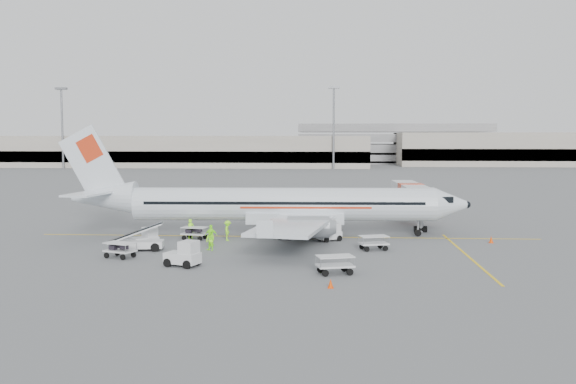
% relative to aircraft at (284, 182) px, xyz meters
% --- Properties ---
extents(ground, '(360.00, 360.00, 0.00)m').
position_rel_aircraft_xyz_m(ground, '(0.23, -0.47, -4.83)').
color(ground, '#56595B').
extents(stripe_lead, '(44.00, 0.20, 0.01)m').
position_rel_aircraft_xyz_m(stripe_lead, '(0.23, -0.47, -4.83)').
color(stripe_lead, yellow).
rests_on(stripe_lead, ground).
extents(stripe_cross, '(0.20, 20.00, 0.01)m').
position_rel_aircraft_xyz_m(stripe_cross, '(14.23, -8.47, -4.83)').
color(stripe_cross, yellow).
rests_on(stripe_cross, ground).
extents(terminal_west, '(110.00, 22.00, 9.00)m').
position_rel_aircraft_xyz_m(terminal_west, '(-39.77, 129.53, -0.33)').
color(terminal_west, gray).
rests_on(terminal_west, ground).
extents(terminal_east, '(90.00, 26.00, 10.00)m').
position_rel_aircraft_xyz_m(terminal_east, '(70.23, 144.53, 0.17)').
color(terminal_east, gray).
rests_on(terminal_east, ground).
extents(parking_garage, '(62.00, 24.00, 14.00)m').
position_rel_aircraft_xyz_m(parking_garage, '(25.23, 159.53, 2.17)').
color(parking_garage, slate).
rests_on(parking_garage, ground).
extents(treeline, '(300.00, 3.00, 6.00)m').
position_rel_aircraft_xyz_m(treeline, '(0.23, 174.53, -1.83)').
color(treeline, black).
rests_on(treeline, ground).
extents(mast_west, '(3.20, 1.20, 22.00)m').
position_rel_aircraft_xyz_m(mast_west, '(-69.77, 117.53, 6.17)').
color(mast_west, slate).
rests_on(mast_west, ground).
extents(mast_center, '(3.20, 1.20, 22.00)m').
position_rel_aircraft_xyz_m(mast_center, '(5.23, 117.53, 6.17)').
color(mast_center, slate).
rests_on(mast_center, ground).
extents(aircraft, '(36.14, 28.88, 9.66)m').
position_rel_aircraft_xyz_m(aircraft, '(0.00, 0.00, 0.00)').
color(aircraft, silver).
rests_on(aircraft, ground).
extents(jet_bridge, '(3.59, 15.77, 4.11)m').
position_rel_aircraft_xyz_m(jet_bridge, '(12.17, 8.66, -2.78)').
color(jet_bridge, silver).
rests_on(jet_bridge, ground).
extents(belt_loader, '(5.29, 2.59, 2.75)m').
position_rel_aircraft_xyz_m(belt_loader, '(-10.84, -7.90, -3.46)').
color(belt_loader, silver).
rests_on(belt_loader, ground).
extents(tug_fore, '(2.24, 2.01, 1.50)m').
position_rel_aircraft_xyz_m(tug_fore, '(3.99, -2.47, -4.08)').
color(tug_fore, silver).
rests_on(tug_fore, ground).
extents(tug_mid, '(2.62, 2.05, 1.78)m').
position_rel_aircraft_xyz_m(tug_mid, '(-6.02, -13.78, -3.94)').
color(tug_mid, silver).
rests_on(tug_mid, ground).
extents(tug_aft, '(2.27, 2.25, 1.57)m').
position_rel_aircraft_xyz_m(tug_aft, '(-10.73, -6.58, -4.05)').
color(tug_aft, silver).
rests_on(tug_aft, ground).
extents(cart_loaded_a, '(2.53, 2.06, 1.15)m').
position_rel_aircraft_xyz_m(cart_loaded_a, '(-11.26, -11.07, -4.26)').
color(cart_loaded_a, silver).
rests_on(cart_loaded_a, ground).
extents(cart_loaded_b, '(2.32, 1.66, 1.10)m').
position_rel_aircraft_xyz_m(cart_loaded_b, '(-7.57, -2.47, -4.28)').
color(cart_loaded_b, silver).
rests_on(cart_loaded_b, ground).
extents(cart_empty_a, '(2.62, 1.96, 1.21)m').
position_rel_aircraft_xyz_m(cart_empty_a, '(4.34, -15.64, -4.22)').
color(cart_empty_a, silver).
rests_on(cart_empty_a, ground).
extents(cart_empty_b, '(2.47, 1.86, 1.14)m').
position_rel_aircraft_xyz_m(cart_empty_b, '(7.44, -6.68, -4.26)').
color(cart_empty_b, silver).
rests_on(cart_empty_b, ground).
extents(cone_nose, '(0.37, 0.37, 0.60)m').
position_rel_aircraft_xyz_m(cone_nose, '(17.44, -2.64, -4.53)').
color(cone_nose, '#E43B01').
rests_on(cone_nose, ground).
extents(cone_port, '(0.35, 0.35, 0.56)m').
position_rel_aircraft_xyz_m(cone_port, '(4.38, 16.32, -4.55)').
color(cone_port, '#E43B01').
rests_on(cone_port, ground).
extents(cone_stbd, '(0.34, 0.34, 0.56)m').
position_rel_aircraft_xyz_m(cone_stbd, '(4.05, -19.45, -4.55)').
color(cone_stbd, '#E43B01').
rests_on(cone_stbd, ground).
extents(crew_a, '(0.72, 0.73, 1.70)m').
position_rel_aircraft_xyz_m(crew_a, '(-8.00, -1.97, -3.98)').
color(crew_a, '#8DF41E').
rests_on(crew_a, ground).
extents(crew_b, '(0.99, 0.95, 1.61)m').
position_rel_aircraft_xyz_m(crew_b, '(-5.23, -7.70, -4.03)').
color(crew_b, '#8DF41E').
rests_on(crew_b, ground).
extents(crew_c, '(0.74, 1.16, 1.72)m').
position_rel_aircraft_xyz_m(crew_c, '(-4.63, -2.83, -3.97)').
color(crew_c, '#8DF41E').
rests_on(crew_c, ground).
extents(crew_d, '(1.03, 0.49, 1.70)m').
position_rel_aircraft_xyz_m(crew_d, '(-5.57, -5.45, -3.98)').
color(crew_d, '#8DF41E').
rests_on(crew_d, ground).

